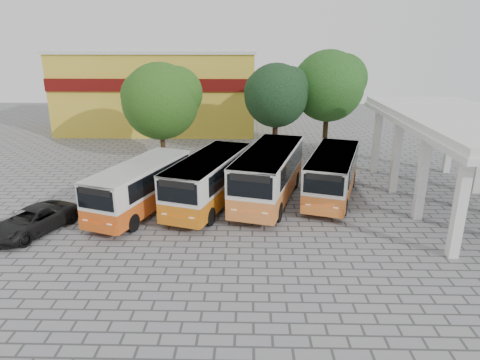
{
  "coord_description": "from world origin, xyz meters",
  "views": [
    {
      "loc": [
        -1.44,
        -20.14,
        9.52
      ],
      "look_at": [
        -1.97,
        3.83,
        1.5
      ],
      "focal_mm": 32.0,
      "sensor_mm": 36.0,
      "label": 1
    }
  ],
  "objects_px": {
    "bus_centre_left": "(209,178)",
    "parked_car": "(33,221)",
    "bus_far_left": "(141,185)",
    "bus_centre_right": "(269,172)",
    "bus_far_right": "(333,173)"
  },
  "relations": [
    {
      "from": "bus_centre_left",
      "to": "parked_car",
      "type": "distance_m",
      "value": 9.58
    },
    {
      "from": "bus_centre_right",
      "to": "parked_car",
      "type": "distance_m",
      "value": 13.13
    },
    {
      "from": "bus_centre_left",
      "to": "parked_car",
      "type": "relative_size",
      "value": 1.86
    },
    {
      "from": "bus_far_left",
      "to": "bus_centre_left",
      "type": "xyz_separation_m",
      "value": [
        3.79,
        0.99,
        0.09
      ]
    },
    {
      "from": "bus_far_right",
      "to": "bus_centre_right",
      "type": "bearing_deg",
      "value": -153.59
    },
    {
      "from": "bus_centre_left",
      "to": "bus_centre_right",
      "type": "bearing_deg",
      "value": 30.74
    },
    {
      "from": "bus_far_left",
      "to": "bus_centre_right",
      "type": "height_order",
      "value": "bus_centre_right"
    },
    {
      "from": "bus_far_left",
      "to": "bus_far_right",
      "type": "distance_m",
      "value": 11.49
    },
    {
      "from": "bus_far_left",
      "to": "bus_far_right",
      "type": "height_order",
      "value": "bus_far_right"
    },
    {
      "from": "bus_far_right",
      "to": "bus_far_left",
      "type": "bearing_deg",
      "value": -150.26
    },
    {
      "from": "bus_centre_left",
      "to": "bus_centre_right",
      "type": "distance_m",
      "value": 3.61
    },
    {
      "from": "bus_centre_right",
      "to": "parked_car",
      "type": "bearing_deg",
      "value": -143.62
    },
    {
      "from": "bus_far_left",
      "to": "bus_centre_left",
      "type": "distance_m",
      "value": 3.92
    },
    {
      "from": "bus_centre_right",
      "to": "bus_far_right",
      "type": "distance_m",
      "value": 3.98
    },
    {
      "from": "bus_far_right",
      "to": "parked_car",
      "type": "relative_size",
      "value": 1.8
    }
  ]
}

